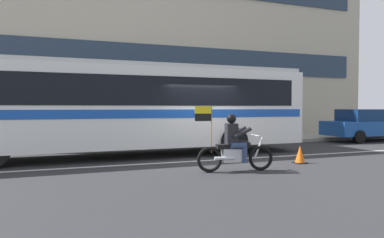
# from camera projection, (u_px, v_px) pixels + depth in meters

# --- Properties ---
(ground_plane) EXTENTS (60.00, 60.00, 0.00)m
(ground_plane) POSITION_uv_depth(u_px,v_px,m) (203.00, 158.00, 11.57)
(ground_plane) COLOR #2B2B2D
(sidewalk_curb) EXTENTS (28.00, 3.80, 0.15)m
(sidewalk_curb) POSITION_uv_depth(u_px,v_px,m) (165.00, 141.00, 16.37)
(sidewalk_curb) COLOR gray
(sidewalk_curb) RESTS_ON ground_plane
(lane_center_stripe) EXTENTS (26.60, 0.14, 0.01)m
(lane_center_stripe) POSITION_uv_depth(u_px,v_px,m) (210.00, 160.00, 11.00)
(lane_center_stripe) COLOR silver
(lane_center_stripe) RESTS_ON ground_plane
(office_building_facade) EXTENTS (28.00, 0.89, 12.56)m
(office_building_facade) POSITION_uv_depth(u_px,v_px,m) (154.00, 24.00, 18.32)
(office_building_facade) COLOR #B2A893
(office_building_facade) RESTS_ON ground_plane
(transit_bus) EXTENTS (13.01, 2.79, 3.22)m
(transit_bus) POSITION_uv_depth(u_px,v_px,m) (127.00, 103.00, 11.83)
(transit_bus) COLOR white
(transit_bus) RESTS_ON ground_plane
(motorcycle_with_rider) EXTENTS (2.18, 0.69, 1.78)m
(motorcycle_with_rider) POSITION_uv_depth(u_px,v_px,m) (235.00, 147.00, 9.08)
(motorcycle_with_rider) COLOR black
(motorcycle_with_rider) RESTS_ON ground_plane
(parked_sedan_curbside) EXTENTS (4.69, 1.89, 1.64)m
(parked_sedan_curbside) POSITION_uv_depth(u_px,v_px,m) (367.00, 125.00, 17.32)
(parked_sedan_curbside) COLOR #194793
(parked_sedan_curbside) RESTS_ON ground_plane
(fire_hydrant) EXTENTS (0.22, 0.30, 0.75)m
(fire_hydrant) POSITION_uv_depth(u_px,v_px,m) (205.00, 133.00, 16.14)
(fire_hydrant) COLOR #4C8C3F
(fire_hydrant) RESTS_ON sidewalk_curb
(traffic_cone) EXTENTS (0.36, 0.36, 0.55)m
(traffic_cone) POSITION_uv_depth(u_px,v_px,m) (300.00, 155.00, 10.44)
(traffic_cone) COLOR #EA590F
(traffic_cone) RESTS_ON ground_plane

